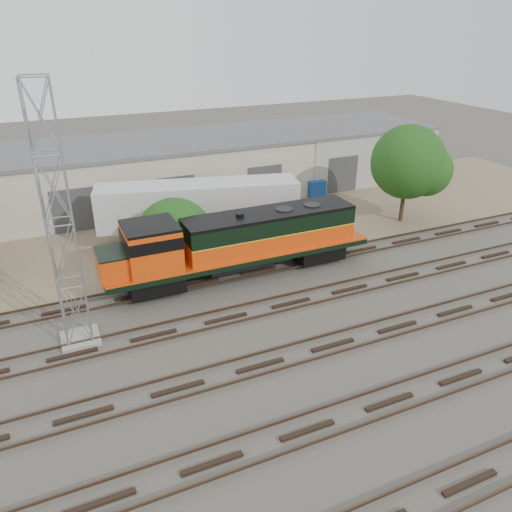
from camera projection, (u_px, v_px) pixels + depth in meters
name	position (u px, v px, depth m)	size (l,w,h in m)	color
ground	(236.00, 334.00, 25.99)	(140.00, 140.00, 0.00)	#47423A
dirt_strip	(163.00, 232.00, 38.36)	(80.00, 16.00, 0.02)	#726047
tracks	(260.00, 365.00, 23.48)	(80.00, 20.40, 0.28)	black
warehouse	(138.00, 173.00, 43.82)	(58.40, 10.40, 5.30)	beige
locomotive	(236.00, 242.00, 30.82)	(17.13, 3.01, 4.12)	black
signal_tower	(60.00, 227.00, 22.82)	(1.89, 1.89, 12.78)	gray
semi_trailer	(204.00, 205.00, 35.90)	(14.54, 6.15, 4.39)	silver
dumpster_blue	(315.00, 188.00, 46.15)	(1.60, 1.50, 1.50)	navy
dumpster_red	(423.00, 176.00, 49.77)	(1.50, 1.40, 1.40)	maroon
tree_mid	(180.00, 239.00, 32.09)	(5.24, 4.99, 4.99)	#382619
tree_east	(413.00, 164.00, 38.54)	(6.01, 5.73, 7.73)	#382619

